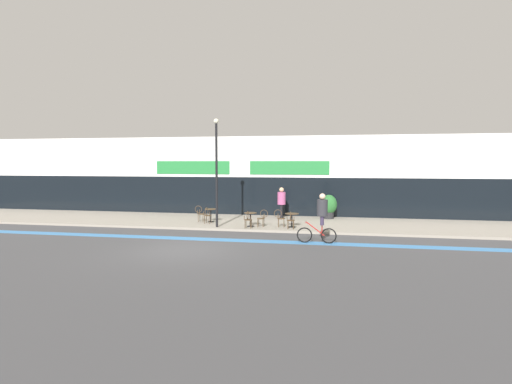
# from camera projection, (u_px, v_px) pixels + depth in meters

# --- Properties ---
(ground_plane) EXTENTS (120.00, 120.00, 0.00)m
(ground_plane) POSITION_uv_depth(u_px,v_px,m) (184.00, 250.00, 15.77)
(ground_plane) COLOR #424244
(sidewalk_slab) EXTENTS (40.00, 5.50, 0.12)m
(sidewalk_slab) POSITION_uv_depth(u_px,v_px,m) (229.00, 222.00, 22.88)
(sidewalk_slab) COLOR gray
(sidewalk_slab) RESTS_ON ground
(storefront_facade) EXTENTS (40.00, 4.06, 5.10)m
(storefront_facade) POSITION_uv_depth(u_px,v_px,m) (246.00, 176.00, 27.31)
(storefront_facade) COLOR silver
(storefront_facade) RESTS_ON ground
(bike_lane_stripe) EXTENTS (36.00, 0.70, 0.01)m
(bike_lane_stripe) POSITION_uv_depth(u_px,v_px,m) (202.00, 239.00, 18.02)
(bike_lane_stripe) COLOR #3D7AB7
(bike_lane_stripe) RESTS_ON ground
(bistro_table_0) EXTENTS (0.65, 0.65, 0.74)m
(bistro_table_0) POSITION_uv_depth(u_px,v_px,m) (211.00, 213.00, 22.37)
(bistro_table_0) COLOR black
(bistro_table_0) RESTS_ON sidewalk_slab
(bistro_table_1) EXTENTS (0.66, 0.66, 0.73)m
(bistro_table_1) POSITION_uv_depth(u_px,v_px,m) (250.00, 217.00, 20.74)
(bistro_table_1) COLOR black
(bistro_table_1) RESTS_ON sidewalk_slab
(bistro_table_2) EXTENTS (0.71, 0.71, 0.72)m
(bistro_table_2) POSITION_uv_depth(u_px,v_px,m) (292.00, 217.00, 20.54)
(bistro_table_2) COLOR black
(bistro_table_2) RESTS_ON sidewalk_slab
(cafe_chair_0_near) EXTENTS (0.43, 0.59, 0.90)m
(cafe_chair_0_near) POSITION_uv_depth(u_px,v_px,m) (207.00, 214.00, 21.76)
(cafe_chair_0_near) COLOR #4C3823
(cafe_chair_0_near) RESTS_ON sidewalk_slab
(cafe_chair_0_side) EXTENTS (0.58, 0.40, 0.90)m
(cafe_chair_0_side) POSITION_uv_depth(u_px,v_px,m) (200.00, 212.00, 22.49)
(cafe_chair_0_side) COLOR #4C3823
(cafe_chair_0_side) RESTS_ON sidewalk_slab
(cafe_chair_1_near) EXTENTS (0.41, 0.58, 0.90)m
(cafe_chair_1_near) POSITION_uv_depth(u_px,v_px,m) (248.00, 218.00, 20.13)
(cafe_chair_1_near) COLOR #4C3823
(cafe_chair_1_near) RESTS_ON sidewalk_slab
(cafe_chair_1_side) EXTENTS (0.58, 0.41, 0.90)m
(cafe_chair_1_side) POSITION_uv_depth(u_px,v_px,m) (262.00, 217.00, 20.63)
(cafe_chair_1_side) COLOR #4C3823
(cafe_chair_1_side) RESTS_ON sidewalk_slab
(cafe_chair_2_near) EXTENTS (0.41, 0.58, 0.90)m
(cafe_chair_2_near) POSITION_uv_depth(u_px,v_px,m) (291.00, 219.00, 19.93)
(cafe_chair_2_near) COLOR #4C3823
(cafe_chair_2_near) RESTS_ON sidewalk_slab
(cafe_chair_2_side) EXTENTS (0.59, 0.43, 0.90)m
(cafe_chair_2_side) POSITION_uv_depth(u_px,v_px,m) (280.00, 217.00, 20.65)
(cafe_chair_2_side) COLOR #4C3823
(cafe_chair_2_side) RESTS_ON sidewalk_slab
(planter_pot) EXTENTS (0.97, 0.97, 1.42)m
(planter_pot) POSITION_uv_depth(u_px,v_px,m) (329.00, 206.00, 23.68)
(planter_pot) COLOR #232326
(planter_pot) RESTS_ON sidewalk_slab
(lamp_post) EXTENTS (0.26, 0.26, 5.56)m
(lamp_post) POSITION_uv_depth(u_px,v_px,m) (217.00, 165.00, 20.39)
(lamp_post) COLOR black
(lamp_post) RESTS_ON sidewalk_slab
(cyclist_0) EXTENTS (1.69, 0.48, 2.15)m
(cyclist_0) POSITION_uv_depth(u_px,v_px,m) (321.00, 214.00, 17.00)
(cyclist_0) COLOR black
(cyclist_0) RESTS_ON ground
(pedestrian_near_end) EXTENTS (0.49, 0.49, 1.86)m
(pedestrian_near_end) POSITION_uv_depth(u_px,v_px,m) (282.00, 200.00, 23.62)
(pedestrian_near_end) COLOR black
(pedestrian_near_end) RESTS_ON sidewalk_slab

